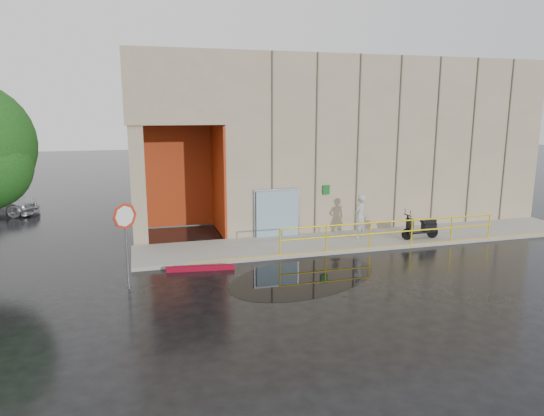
{
  "coord_description": "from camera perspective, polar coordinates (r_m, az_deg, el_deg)",
  "views": [
    {
      "loc": [
        -5.67,
        -13.97,
        5.57
      ],
      "look_at": [
        -0.86,
        3.0,
        2.02
      ],
      "focal_mm": 32.0,
      "sensor_mm": 36.0,
      "label": 1
    }
  ],
  "objects": [
    {
      "name": "red_curb",
      "position": [
        17.48,
        -8.41,
        -7.02
      ],
      "size": [
        2.4,
        0.49,
        0.18
      ],
      "primitive_type": "cube",
      "rotation": [
        0.0,
        0.0,
        -0.13
      ],
      "color": "maroon",
      "rests_on": "ground"
    },
    {
      "name": "puddle",
      "position": [
        16.74,
        3.77,
        -8.07
      ],
      "size": [
        6.75,
        5.64,
        0.01
      ],
      "primitive_type": "cube",
      "rotation": [
        0.0,
        0.0,
        0.43
      ],
      "color": "black",
      "rests_on": "ground"
    },
    {
      "name": "scooter",
      "position": [
        21.71,
        17.14,
        -1.53
      ],
      "size": [
        1.72,
        0.58,
        1.32
      ],
      "rotation": [
        0.0,
        0.0,
        -0.02
      ],
      "color": "black",
      "rests_on": "sidewalk"
    },
    {
      "name": "stop_sign",
      "position": [
        15.72,
        -16.86,
        -2.18
      ],
      "size": [
        0.71,
        0.52,
        2.79
      ],
      "rotation": [
        0.0,
        0.0,
        0.22
      ],
      "color": "#5E5E62",
      "rests_on": "ground"
    },
    {
      "name": "person",
      "position": [
        21.25,
        10.29,
        -0.97
      ],
      "size": [
        0.82,
        0.78,
        1.89
      ],
      "primitive_type": "imported",
      "rotation": [
        0.0,
        0.0,
        3.81
      ],
      "color": "#A8A7AC",
      "rests_on": "sidewalk"
    },
    {
      "name": "sidewalk",
      "position": [
        21.56,
        11.43,
        -3.62
      ],
      "size": [
        20.0,
        3.0,
        0.15
      ],
      "primitive_type": "cube",
      "color": "gray",
      "rests_on": "ground"
    },
    {
      "name": "guardrail",
      "position": [
        20.38,
        13.85,
        -2.85
      ],
      "size": [
        9.56,
        0.06,
        1.03
      ],
      "color": "#DEBF0B",
      "rests_on": "sidewalk"
    },
    {
      "name": "ground",
      "position": [
        16.07,
        5.94,
        -8.96
      ],
      "size": [
        120.0,
        120.0,
        0.0
      ],
      "primitive_type": "plane",
      "color": "black",
      "rests_on": "ground"
    },
    {
      "name": "building",
      "position": [
        27.22,
        7.58,
        8.4
      ],
      "size": [
        20.0,
        10.17,
        8.0
      ],
      "color": "gray",
      "rests_on": "ground"
    }
  ]
}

